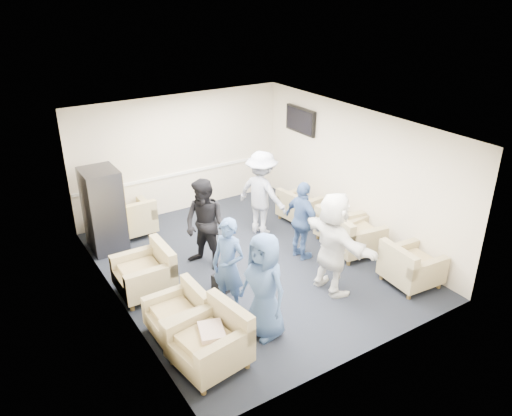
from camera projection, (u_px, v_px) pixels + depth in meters
floor at (251, 264)px, 9.51m from camera, size 6.00×6.00×0.00m
ceiling at (250, 126)px, 8.38m from camera, size 6.00×6.00×0.00m
back_wall at (181, 154)px, 11.25m from camera, size 5.00×0.02×2.70m
front_wall at (369, 276)px, 6.65m from camera, size 5.00×0.02×2.70m
left_wall at (114, 234)px, 7.73m from camera, size 0.02×6.00×2.70m
right_wall at (355, 173)px, 10.16m from camera, size 0.02×6.00×2.70m
chair_rail at (182, 173)px, 11.42m from camera, size 4.98×0.04×0.06m
tv at (300, 120)px, 11.22m from camera, size 0.10×1.00×0.58m
armchair_left_near at (213, 342)px, 6.91m from camera, size 1.05×1.05×0.74m
armchair_left_mid at (180, 315)px, 7.55m from camera, size 0.81×0.81×0.64m
armchair_left_far at (148, 274)px, 8.53m from camera, size 0.91×0.91×0.72m
armchair_right_near at (409, 268)px, 8.74m from camera, size 0.92×0.92×0.68m
armchair_right_midnear at (352, 237)px, 9.74m from camera, size 1.02×1.02×0.72m
armchair_right_midfar at (339, 227)px, 10.23m from camera, size 0.90×0.90×0.64m
armchair_right_far at (298, 207)px, 11.12m from camera, size 0.86×0.86×0.62m
armchair_corner at (132, 220)px, 10.45m from camera, size 0.88×0.88×0.70m
vending_machine at (104, 210)px, 9.74m from camera, size 0.68×0.79×1.67m
backpack at (221, 282)px, 8.53m from camera, size 0.31×0.25×0.46m
pillow at (212, 333)px, 6.81m from camera, size 0.44×0.51×0.13m
person_front_left at (264, 286)px, 7.32m from camera, size 0.70×0.92×1.69m
person_mid_left at (229, 266)px, 7.91m from camera, size 0.61×0.70×1.61m
person_back_left at (205, 225)px, 9.09m from camera, size 0.95×1.04×1.73m
person_back_right at (262, 193)px, 10.33m from camera, size 1.03×1.32×1.80m
person_mid_right at (302, 221)px, 9.43m from camera, size 0.43×0.93×1.56m
person_front_right at (333, 243)px, 8.36m from camera, size 0.55×1.70×1.83m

